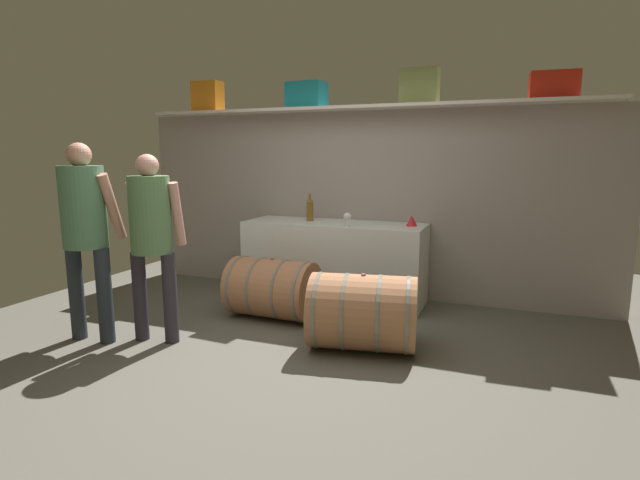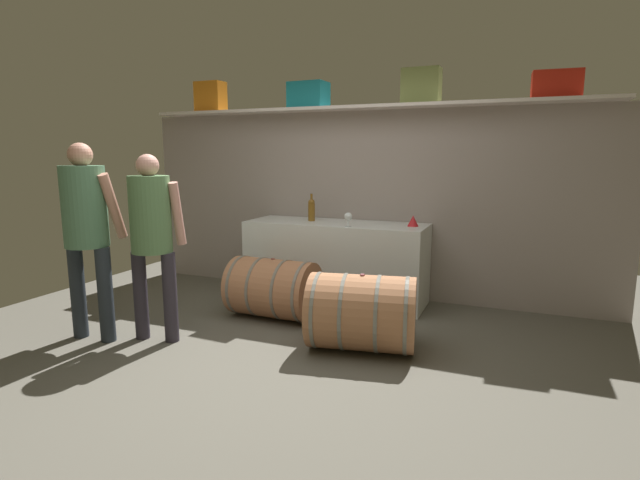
{
  "view_description": "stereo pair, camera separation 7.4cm",
  "coord_description": "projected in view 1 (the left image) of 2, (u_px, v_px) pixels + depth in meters",
  "views": [
    {
      "loc": [
        1.53,
        -3.14,
        1.54
      ],
      "look_at": [
        -0.02,
        0.85,
        0.8
      ],
      "focal_mm": 27.56,
      "sensor_mm": 36.0,
      "label": 1
    },
    {
      "loc": [
        1.6,
        -3.11,
        1.54
      ],
      "look_at": [
        -0.02,
        0.85,
        0.8
      ],
      "focal_mm": 27.56,
      "sensor_mm": 36.0,
      "label": 2
    }
  ],
  "objects": [
    {
      "name": "toolcase_orange",
      "position": [
        208.0,
        97.0,
        5.72
      ],
      "size": [
        0.33,
        0.2,
        0.34
      ],
      "primitive_type": "cube",
      "rotation": [
        0.0,
        0.0,
        -0.0
      ],
      "color": "orange",
      "rests_on": "high_shelf_board"
    },
    {
      "name": "red_funnel",
      "position": [
        412.0,
        221.0,
        4.89
      ],
      "size": [
        0.11,
        0.11,
        0.11
      ],
      "primitive_type": "cone",
      "color": "red",
      "rests_on": "work_cabinet"
    },
    {
      "name": "toolcase_red",
      "position": [
        554.0,
        85.0,
        4.42
      ],
      "size": [
        0.42,
        0.25,
        0.24
      ],
      "primitive_type": "cube",
      "rotation": [
        0.0,
        0.0,
        0.05
      ],
      "color": "red",
      "rests_on": "high_shelf_board"
    },
    {
      "name": "wine_glass",
      "position": [
        347.0,
        217.0,
        4.84
      ],
      "size": [
        0.08,
        0.08,
        0.14
      ],
      "color": "white",
      "rests_on": "work_cabinet"
    },
    {
      "name": "work_cabinet",
      "position": [
        334.0,
        262.0,
        5.22
      ],
      "size": [
        1.9,
        0.64,
        0.84
      ],
      "primitive_type": "cube",
      "color": "white",
      "rests_on": "ground"
    },
    {
      "name": "wine_bottle_amber",
      "position": [
        310.0,
        209.0,
        5.26
      ],
      "size": [
        0.07,
        0.07,
        0.29
      ],
      "color": "brown",
      "rests_on": "work_cabinet"
    },
    {
      "name": "toolcase_teal",
      "position": [
        307.0,
        95.0,
        5.28
      ],
      "size": [
        0.41,
        0.3,
        0.27
      ],
      "primitive_type": "cube",
      "rotation": [
        0.0,
        0.0,
        -0.05
      ],
      "color": "#14717E",
      "rests_on": "high_shelf_board"
    },
    {
      "name": "visitor_tasting",
      "position": [
        151.0,
        229.0,
        3.97
      ],
      "size": [
        0.47,
        0.37,
        1.55
      ],
      "rotation": [
        0.0,
        0.0,
        0.14
      ],
      "color": "#2E2934",
      "rests_on": "ground"
    },
    {
      "name": "back_wall_panel",
      "position": [
        361.0,
        204.0,
        5.41
      ],
      "size": [
        5.27,
        0.1,
        2.01
      ],
      "primitive_type": "cube",
      "color": "gray",
      "rests_on": "ground"
    },
    {
      "name": "toolcase_olive",
      "position": [
        420.0,
        86.0,
        4.84
      ],
      "size": [
        0.37,
        0.22,
        0.34
      ],
      "primitive_type": "cube",
      "rotation": [
        0.0,
        0.0,
        -0.03
      ],
      "color": "olive",
      "rests_on": "high_shelf_board"
    },
    {
      "name": "wine_barrel_far",
      "position": [
        273.0,
        288.0,
        4.68
      ],
      "size": [
        0.83,
        0.59,
        0.58
      ],
      "rotation": [
        0.0,
        0.0,
        -0.03
      ],
      "color": "#B2734F",
      "rests_on": "ground"
    },
    {
      "name": "ground_plane",
      "position": [
        307.0,
        340.0,
        4.16
      ],
      "size": [
        6.47,
        7.32,
        0.02
      ],
      "primitive_type": "cube",
      "color": "#59554B"
    },
    {
      "name": "high_shelf_board",
      "position": [
        358.0,
        108.0,
        5.1
      ],
      "size": [
        4.85,
        0.4,
        0.03
      ],
      "primitive_type": "cube",
      "color": "silver",
      "rests_on": "back_wall_panel"
    },
    {
      "name": "wine_barrel_near",
      "position": [
        363.0,
        312.0,
        3.9
      ],
      "size": [
        0.92,
        0.74,
        0.62
      ],
      "rotation": [
        0.0,
        0.0,
        0.17
      ],
      "color": "#A26B46",
      "rests_on": "ground"
    },
    {
      "name": "winemaker_pouring",
      "position": [
        85.0,
        222.0,
        3.97
      ],
      "size": [
        0.49,
        0.41,
        1.64
      ],
      "rotation": [
        0.0,
        0.0,
        0.04
      ],
      "color": "#272E36",
      "rests_on": "ground"
    }
  ]
}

